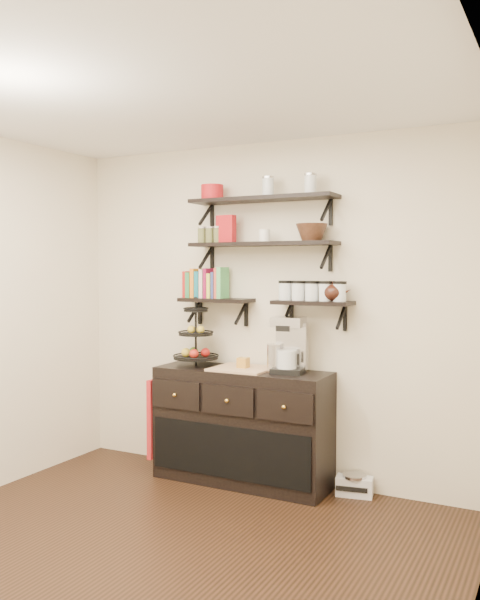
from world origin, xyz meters
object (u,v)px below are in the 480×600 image
object	(u,v)px
sideboard	(242,426)
radio	(354,485)
fruit_stand	(196,343)
coffee_maker	(290,346)

from	to	relation	value
sideboard	radio	distance (m)	0.96
fruit_stand	radio	xyz separation A→B (m)	(1.30, 0.11, -1.01)
fruit_stand	coffee_maker	size ratio (longest dim) A/B	1.25
sideboard	radio	world-z (taller)	sideboard
coffee_maker	radio	size ratio (longest dim) A/B	1.49
coffee_maker	radio	world-z (taller)	coffee_maker
fruit_stand	radio	bearing A→B (deg)	4.98
sideboard	fruit_stand	bearing A→B (deg)	179.45
sideboard	coffee_maker	size ratio (longest dim) A/B	3.26
fruit_stand	sideboard	bearing A→B (deg)	-0.55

